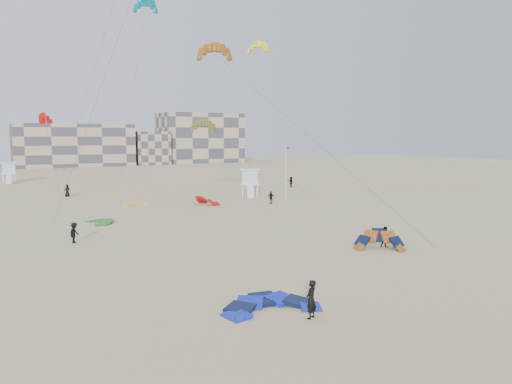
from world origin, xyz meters
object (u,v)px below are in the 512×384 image
kite_ground_orange (379,250)px  kitesurfer_main (311,299)px  kite_ground_blue (271,309)px  lifeguard_tower_near (250,182)px

kite_ground_orange → kitesurfer_main: kite_ground_orange is taller
kite_ground_blue → kitesurfer_main: bearing=-54.3°
kitesurfer_main → lifeguard_tower_near: (20.02, 44.35, 1.01)m
kite_ground_blue → kitesurfer_main: 2.39m
kitesurfer_main → kite_ground_blue: bearing=-90.4°
kite_ground_blue → kite_ground_orange: bearing=36.8°
kitesurfer_main → lifeguard_tower_near: bearing=-142.0°
kitesurfer_main → kite_ground_orange: bearing=-171.2°
kite_ground_orange → kitesurfer_main: bearing=-105.7°
kite_ground_orange → lifeguard_tower_near: (7.46, 35.04, 1.92)m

